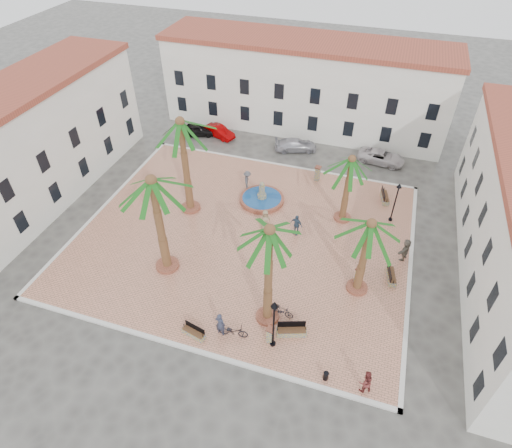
# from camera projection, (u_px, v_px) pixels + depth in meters

# --- Properties ---
(ground) EXTENTS (120.00, 120.00, 0.00)m
(ground) POSITION_uv_depth(u_px,v_px,m) (244.00, 236.00, 34.76)
(ground) COLOR #56544F
(ground) RESTS_ON ground
(plaza) EXTENTS (26.00, 22.00, 0.15)m
(plaza) POSITION_uv_depth(u_px,v_px,m) (244.00, 236.00, 34.71)
(plaza) COLOR tan
(plaza) RESTS_ON ground
(kerb_n) EXTENTS (26.30, 0.30, 0.16)m
(kerb_n) POSITION_uv_depth(u_px,v_px,m) (280.00, 165.00, 42.62)
(kerb_n) COLOR silver
(kerb_n) RESTS_ON ground
(kerb_s) EXTENTS (26.30, 0.30, 0.16)m
(kerb_s) POSITION_uv_depth(u_px,v_px,m) (187.00, 348.00, 26.79)
(kerb_s) COLOR silver
(kerb_s) RESTS_ON ground
(kerb_e) EXTENTS (0.30, 22.30, 0.16)m
(kerb_e) POSITION_uv_depth(u_px,v_px,m) (410.00, 272.00, 31.67)
(kerb_e) COLOR silver
(kerb_e) RESTS_ON ground
(kerb_w) EXTENTS (0.30, 22.30, 0.16)m
(kerb_w) POSITION_uv_depth(u_px,v_px,m) (105.00, 205.00, 37.74)
(kerb_w) COLOR silver
(kerb_w) RESTS_ON ground
(building_north) EXTENTS (30.40, 7.40, 9.50)m
(building_north) POSITION_uv_depth(u_px,v_px,m) (304.00, 85.00, 46.03)
(building_north) COLOR white
(building_north) RESTS_ON ground
(building_west) EXTENTS (6.40, 24.40, 10.00)m
(building_west) POSITION_uv_depth(u_px,v_px,m) (30.00, 145.00, 35.91)
(building_west) COLOR white
(building_west) RESTS_ON ground
(fountain) EXTENTS (3.93, 3.93, 2.03)m
(fountain) POSITION_uv_depth(u_px,v_px,m) (262.00, 198.00, 37.91)
(fountain) COLOR #A0523B
(fountain) RESTS_ON plaza
(palm_nw) EXTENTS (5.43, 5.43, 8.71)m
(palm_nw) POSITION_uv_depth(u_px,v_px,m) (181.00, 132.00, 32.43)
(palm_nw) COLOR #A0523B
(palm_nw) RESTS_ON plaza
(palm_sw) EXTENTS (5.61, 5.61, 8.23)m
(palm_sw) POSITION_uv_depth(u_px,v_px,m) (153.00, 192.00, 27.50)
(palm_sw) COLOR #A0523B
(palm_sw) RESTS_ON plaza
(palm_s) EXTENTS (4.98, 4.98, 8.16)m
(palm_s) POSITION_uv_depth(u_px,v_px,m) (269.00, 241.00, 23.93)
(palm_s) COLOR #A0523B
(palm_s) RESTS_ON plaza
(palm_e) EXTENTS (4.89, 4.89, 6.44)m
(palm_e) POSITION_uv_depth(u_px,v_px,m) (370.00, 233.00, 26.91)
(palm_e) COLOR #A0523B
(palm_e) RESTS_ON plaza
(palm_ne) EXTENTS (4.63, 4.63, 6.20)m
(palm_ne) POSITION_uv_depth(u_px,v_px,m) (351.00, 167.00, 32.91)
(palm_ne) COLOR #A0523B
(palm_ne) RESTS_ON plaza
(bench_s) EXTENTS (1.68, 0.85, 0.85)m
(bench_s) POSITION_uv_depth(u_px,v_px,m) (194.00, 333.00, 27.28)
(bench_s) COLOR gray
(bench_s) RESTS_ON plaza
(bench_se) EXTENTS (1.99, 1.18, 1.01)m
(bench_se) POSITION_uv_depth(u_px,v_px,m) (292.00, 331.00, 27.32)
(bench_se) COLOR gray
(bench_se) RESTS_ON plaza
(bench_e) EXTENTS (0.86, 1.79, 0.91)m
(bench_e) POSITION_uv_depth(u_px,v_px,m) (391.00, 276.00, 30.93)
(bench_e) COLOR gray
(bench_e) RESTS_ON plaza
(bench_ne) EXTENTS (0.95, 1.91, 0.96)m
(bench_ne) POSITION_uv_depth(u_px,v_px,m) (385.00, 197.00, 38.03)
(bench_ne) COLOR gray
(bench_ne) RESTS_ON plaza
(lamppost_s) EXTENTS (0.46, 0.46, 4.20)m
(lamppost_s) POSITION_uv_depth(u_px,v_px,m) (274.00, 316.00, 25.06)
(lamppost_s) COLOR black
(lamppost_s) RESTS_ON plaza
(lamppost_e) EXTENTS (0.41, 0.41, 3.77)m
(lamppost_e) POSITION_uv_depth(u_px,v_px,m) (397.00, 196.00, 34.42)
(lamppost_e) COLOR black
(lamppost_e) RESTS_ON plaza
(bollard_se) EXTENTS (0.54, 0.54, 1.31)m
(bollard_se) POSITION_uv_depth(u_px,v_px,m) (270.00, 335.00, 26.65)
(bollard_se) COLOR gray
(bollard_se) RESTS_ON plaza
(bollard_n) EXTENTS (0.61, 0.61, 1.48)m
(bollard_n) POSITION_uv_depth(u_px,v_px,m) (318.00, 173.00, 40.04)
(bollard_n) COLOR gray
(bollard_n) RESTS_ON plaza
(bollard_e) EXTENTS (0.67, 0.67, 1.53)m
(bollard_e) POSITION_uv_depth(u_px,v_px,m) (359.00, 275.00, 30.26)
(bollard_e) COLOR gray
(bollard_e) RESTS_ON plaza
(litter_bin) EXTENTS (0.32, 0.32, 0.62)m
(litter_bin) POSITION_uv_depth(u_px,v_px,m) (326.00, 376.00, 24.95)
(litter_bin) COLOR black
(litter_bin) RESTS_ON plaza
(cyclist_a) EXTENTS (0.76, 0.56, 1.92)m
(cyclist_a) POSITION_uv_depth(u_px,v_px,m) (220.00, 324.00, 26.93)
(cyclist_a) COLOR #2D3348
(cyclist_a) RESTS_ON plaza
(bicycle_a) EXTENTS (1.98, 0.92, 1.00)m
(bicycle_a) POSITION_uv_depth(u_px,v_px,m) (233.00, 331.00, 27.08)
(bicycle_a) COLOR black
(bicycle_a) RESTS_ON plaza
(cyclist_b) EXTENTS (1.08, 1.00, 1.78)m
(cyclist_b) POSITION_uv_depth(u_px,v_px,m) (365.00, 382.00, 24.06)
(cyclist_b) COLOR maroon
(cyclist_b) RESTS_ON plaza
(bicycle_b) EXTENTS (1.64, 0.63, 0.96)m
(bicycle_b) POSITION_uv_depth(u_px,v_px,m) (282.00, 311.00, 28.28)
(bicycle_b) COLOR black
(bicycle_b) RESTS_ON plaza
(pedestrian_fountain_a) EXTENTS (1.09, 0.89, 1.91)m
(pedestrian_fountain_a) POSITION_uv_depth(u_px,v_px,m) (265.00, 220.00, 34.58)
(pedestrian_fountain_a) COLOR #97825F
(pedestrian_fountain_a) RESTS_ON plaza
(pedestrian_fountain_b) EXTENTS (1.19, 0.80, 1.88)m
(pedestrian_fountain_b) POSITION_uv_depth(u_px,v_px,m) (296.00, 225.00, 34.19)
(pedestrian_fountain_b) COLOR #364E65
(pedestrian_fountain_b) RESTS_ON plaza
(pedestrian_north) EXTENTS (1.01, 1.37, 1.89)m
(pedestrian_north) POSITION_uv_depth(u_px,v_px,m) (247.00, 180.00, 38.85)
(pedestrian_north) COLOR #4B4B51
(pedestrian_north) RESTS_ON plaza
(pedestrian_east) EXTENTS (1.16, 1.83, 1.89)m
(pedestrian_east) POSITION_uv_depth(u_px,v_px,m) (405.00, 249.00, 32.04)
(pedestrian_east) COLOR #696154
(pedestrian_east) RESTS_ON plaza
(car_black) EXTENTS (4.18, 2.86, 1.32)m
(car_black) POSITION_uv_depth(u_px,v_px,m) (197.00, 130.00, 46.91)
(car_black) COLOR black
(car_black) RESTS_ON ground
(car_red) EXTENTS (3.96, 2.62, 1.23)m
(car_red) POSITION_uv_depth(u_px,v_px,m) (219.00, 132.00, 46.70)
(car_red) COLOR #940001
(car_red) RESTS_ON ground
(car_silver) EXTENTS (4.69, 3.13, 1.26)m
(car_silver) POSITION_uv_depth(u_px,v_px,m) (296.00, 145.00, 44.51)
(car_silver) COLOR #B4B2BC
(car_silver) RESTS_ON ground
(car_white) EXTENTS (4.80, 2.60, 1.28)m
(car_white) POSITION_uv_depth(u_px,v_px,m) (381.00, 157.00, 42.72)
(car_white) COLOR silver
(car_white) RESTS_ON ground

